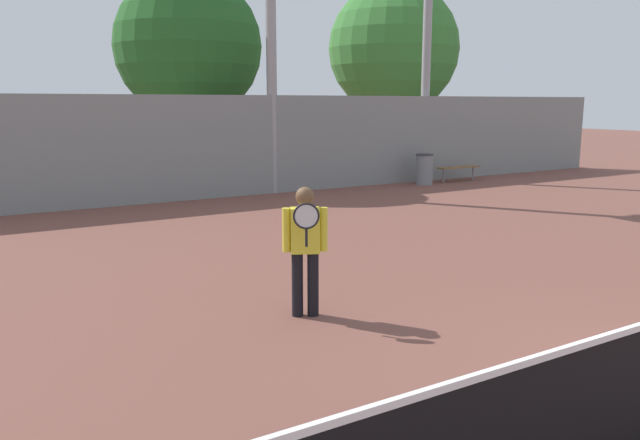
{
  "coord_description": "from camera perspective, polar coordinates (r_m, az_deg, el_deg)",
  "views": [
    {
      "loc": [
        -5.55,
        -2.53,
        2.61
      ],
      "look_at": [
        -0.94,
        5.08,
        0.92
      ],
      "focal_mm": 35.0,
      "sensor_mm": 36.0,
      "label": 1
    }
  ],
  "objects": [
    {
      "name": "tree_green_broad",
      "position": [
        26.97,
        6.74,
        15.25
      ],
      "size": [
        5.39,
        5.39,
        7.48
      ],
      "color": "brown",
      "rests_on": "ground_plane"
    },
    {
      "name": "trash_bin",
      "position": [
        20.33,
        9.51,
        4.6
      ],
      "size": [
        0.57,
        0.57,
        0.98
      ],
      "color": "gray",
      "rests_on": "ground_plane"
    },
    {
      "name": "bench_courtside_near",
      "position": [
        21.42,
        12.56,
        4.67
      ],
      "size": [
        1.66,
        0.4,
        0.49
      ],
      "color": "brown",
      "rests_on": "ground_plane"
    },
    {
      "name": "light_pole_far_right",
      "position": [
        18.37,
        -4.54,
        19.41
      ],
      "size": [
        0.9,
        0.6,
        9.53
      ],
      "color": "#939399",
      "rests_on": "ground_plane"
    },
    {
      "name": "back_fence",
      "position": [
        17.07,
        -12.2,
        6.43
      ],
      "size": [
        32.84,
        0.06,
        2.8
      ],
      "color": "gray",
      "rests_on": "ground_plane"
    },
    {
      "name": "tree_green_tall",
      "position": [
        20.25,
        -11.94,
        15.23
      ],
      "size": [
        4.5,
        4.5,
        6.54
      ],
      "color": "brown",
      "rests_on": "ground_plane"
    },
    {
      "name": "tennis_player",
      "position": [
        7.58,
        -1.37,
        -2.2
      ],
      "size": [
        0.52,
        0.5,
        1.61
      ],
      "rotation": [
        0.0,
        0.0,
        -0.46
      ],
      "color": "black",
      "rests_on": "ground_plane"
    }
  ]
}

